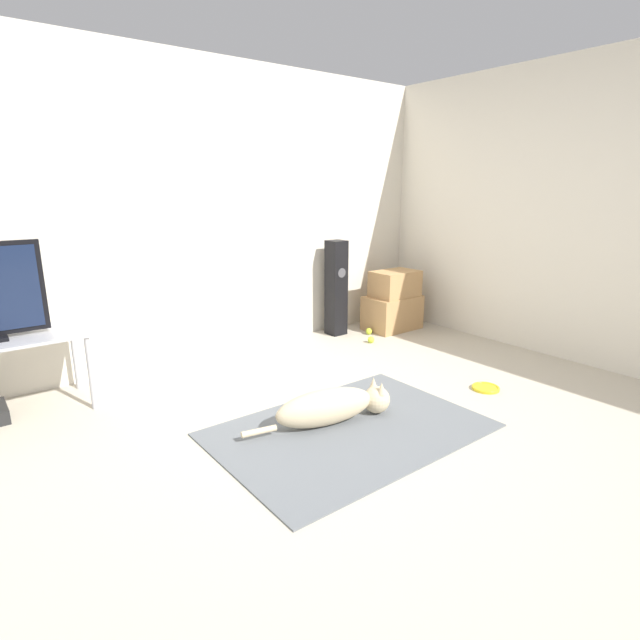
# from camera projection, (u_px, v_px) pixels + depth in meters

# --- Properties ---
(ground_plane) EXTENTS (12.00, 12.00, 0.00)m
(ground_plane) POSITION_uv_depth(u_px,v_px,m) (347.00, 448.00, 2.95)
(ground_plane) COLOR #BCB29E
(wall_back) EXTENTS (8.00, 0.06, 2.55)m
(wall_back) POSITION_uv_depth(u_px,v_px,m) (188.00, 214.00, 4.23)
(wall_back) COLOR silver
(wall_back) RESTS_ON ground_plane
(wall_right) EXTENTS (0.06, 8.00, 2.55)m
(wall_right) POSITION_uv_depth(u_px,v_px,m) (585.00, 214.00, 4.16)
(wall_right) COLOR silver
(wall_right) RESTS_ON ground_plane
(area_rug) EXTENTS (1.68, 1.15, 0.01)m
(area_rug) POSITION_uv_depth(u_px,v_px,m) (350.00, 430.00, 3.17)
(area_rug) COLOR slate
(area_rug) RESTS_ON ground_plane
(dog) EXTENTS (1.03, 0.34, 0.24)m
(dog) POSITION_uv_depth(u_px,v_px,m) (334.00, 406.00, 3.22)
(dog) COLOR beige
(dog) RESTS_ON area_rug
(frisbee) EXTENTS (0.21, 0.21, 0.03)m
(frisbee) POSITION_uv_depth(u_px,v_px,m) (486.00, 388.00, 3.80)
(frisbee) COLOR yellow
(frisbee) RESTS_ON ground_plane
(cardboard_box_lower) EXTENTS (0.58, 0.39, 0.36)m
(cardboard_box_lower) POSITION_uv_depth(u_px,v_px,m) (392.00, 313.00, 5.39)
(cardboard_box_lower) COLOR tan
(cardboard_box_lower) RESTS_ON ground_plane
(cardboard_box_upper) EXTENTS (0.49, 0.33, 0.27)m
(cardboard_box_upper) POSITION_uv_depth(u_px,v_px,m) (395.00, 284.00, 5.30)
(cardboard_box_upper) COLOR tan
(cardboard_box_upper) RESTS_ON cardboard_box_lower
(floor_speaker) EXTENTS (0.17, 0.18, 0.98)m
(floor_speaker) POSITION_uv_depth(u_px,v_px,m) (336.00, 288.00, 5.12)
(floor_speaker) COLOR black
(floor_speaker) RESTS_ON ground_plane
(tennis_ball_by_boxes) EXTENTS (0.07, 0.07, 0.07)m
(tennis_ball_by_boxes) POSITION_uv_depth(u_px,v_px,m) (369.00, 331.00, 5.22)
(tennis_ball_by_boxes) COLOR #C6E033
(tennis_ball_by_boxes) RESTS_ON ground_plane
(tennis_ball_near_speaker) EXTENTS (0.07, 0.07, 0.07)m
(tennis_ball_near_speaker) POSITION_uv_depth(u_px,v_px,m) (371.00, 340.00, 4.93)
(tennis_ball_near_speaker) COLOR #C6E033
(tennis_ball_near_speaker) RESTS_ON ground_plane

